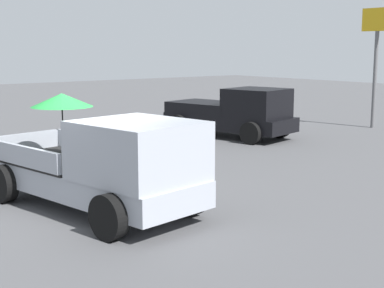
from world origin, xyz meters
name	(u,v)px	position (x,y,z in m)	size (l,w,h in m)	color
ground_plane	(93,208)	(0.00, 0.00, 0.00)	(80.00, 80.00, 0.00)	#4C4C4F
pickup_truck_main	(106,164)	(0.44, 0.07, 0.97)	(5.28, 2.90, 2.28)	black
pickup_truck_red	(234,113)	(-5.21, 8.49, 0.87)	(5.08, 2.97, 1.80)	black
motel_sign	(377,44)	(-3.59, 14.61, 3.36)	(1.40, 0.16, 4.75)	#59595B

